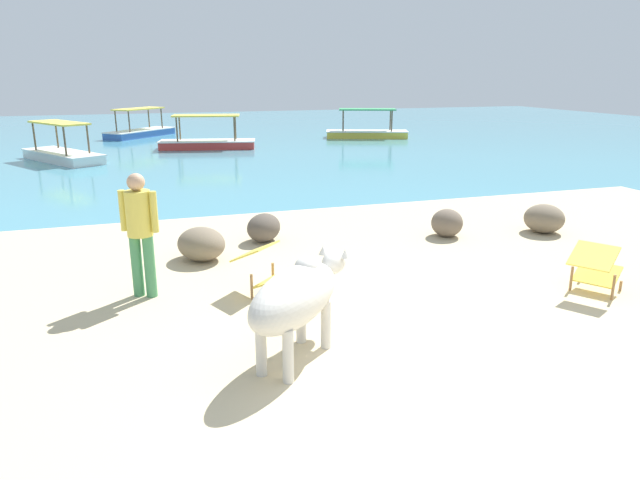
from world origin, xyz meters
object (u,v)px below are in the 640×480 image
object	(u,v)px
person_standing	(140,226)
boat_red	(207,141)
deck_chair_near	(595,266)
boat_yellow	(367,132)
boat_blue	(140,131)
boat_white	(62,153)
cow	(297,296)
deck_chair_far	(265,266)

from	to	relation	value
person_standing	boat_red	xyz separation A→B (m)	(2.75, 15.40, -0.70)
person_standing	boat_red	bearing A→B (deg)	-161.88
deck_chair_near	person_standing	world-z (taller)	person_standing
deck_chair_near	boat_yellow	xyz separation A→B (m)	(4.52, 18.84, -0.13)
boat_blue	boat_white	world-z (taller)	same
cow	boat_yellow	world-z (taller)	boat_yellow
boat_red	deck_chair_far	bearing A→B (deg)	98.06
deck_chair_far	boat_blue	size ratio (longest dim) A/B	0.26
cow	person_standing	distance (m)	2.70
boat_yellow	boat_white	size ratio (longest dim) A/B	1.03
deck_chair_far	boat_white	xyz separation A→B (m)	(-3.79, 13.90, -0.13)
cow	boat_white	distance (m)	16.20
boat_yellow	deck_chair_far	bearing A→B (deg)	83.37
person_standing	boat_blue	xyz separation A→B (m)	(0.36, 20.71, -0.70)
deck_chair_far	boat_yellow	distance (m)	19.51
deck_chair_far	person_standing	size ratio (longest dim) A/B	0.57
cow	deck_chair_far	xyz separation A→B (m)	(0.09, 1.86, -0.30)
boat_yellow	boat_white	world-z (taller)	same
cow	boat_yellow	distance (m)	21.24
boat_red	cow	bearing A→B (deg)	98.24
deck_chair_near	boat_white	distance (m)	17.16
cow	deck_chair_near	distance (m)	4.23
cow	person_standing	size ratio (longest dim) A/B	0.97
cow	deck_chair_near	world-z (taller)	cow
deck_chair_near	deck_chair_far	distance (m)	4.31
boat_yellow	person_standing	bearing A→B (deg)	78.91
boat_red	deck_chair_near	bearing A→B (deg)	112.01
boat_white	boat_red	distance (m)	5.37
person_standing	boat_blue	size ratio (longest dim) A/B	0.47
deck_chair_near	boat_yellow	bearing A→B (deg)	44.42
deck_chair_far	boat_red	xyz separation A→B (m)	(1.23, 15.81, -0.13)
boat_white	boat_red	size ratio (longest dim) A/B	0.97
deck_chair_near	deck_chair_far	xyz separation A→B (m)	(-4.10, 1.33, 0.00)
person_standing	boat_blue	world-z (taller)	person_standing
boat_white	cow	bearing A→B (deg)	-18.07
person_standing	boat_white	xyz separation A→B (m)	(-2.27, 13.49, -0.70)
deck_chair_far	boat_blue	world-z (taller)	boat_blue
boat_blue	boat_red	bearing A→B (deg)	67.02
deck_chair_near	boat_blue	world-z (taller)	boat_blue
deck_chair_near	person_standing	xyz separation A→B (m)	(-5.62, 1.74, 0.56)
boat_white	deck_chair_near	bearing A→B (deg)	-3.90
cow	boat_yellow	xyz separation A→B (m)	(8.70, 19.37, -0.43)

